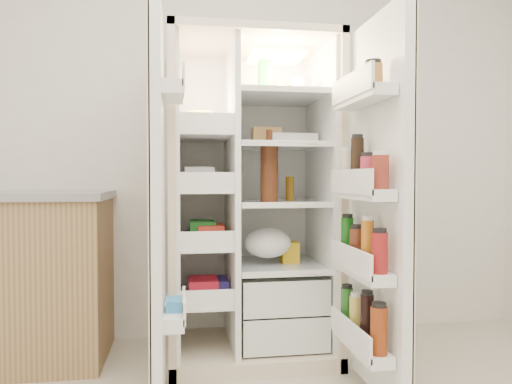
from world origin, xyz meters
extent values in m
cube|color=white|center=(0.00, 2.00, 1.35)|extent=(4.00, 0.02, 2.70)
cube|color=beige|center=(0.10, 1.93, 0.90)|extent=(0.92, 0.04, 1.80)
cube|color=beige|center=(-0.34, 1.60, 0.90)|extent=(0.04, 0.70, 1.80)
cube|color=beige|center=(0.54, 1.60, 0.90)|extent=(0.04, 0.70, 1.80)
cube|color=beige|center=(0.10, 1.60, 1.78)|extent=(0.92, 0.70, 0.04)
cube|color=beige|center=(0.10, 1.60, 0.04)|extent=(0.92, 0.70, 0.08)
cube|color=white|center=(0.10, 1.90, 0.92)|extent=(0.84, 0.02, 1.68)
cube|color=white|center=(-0.31, 1.60, 0.92)|extent=(0.02, 0.62, 1.68)
cube|color=white|center=(0.51, 1.60, 0.92)|extent=(0.02, 0.62, 1.68)
cube|color=white|center=(-0.01, 1.60, 0.92)|extent=(0.03, 0.62, 1.68)
cube|color=white|center=(0.26, 1.58, 0.18)|extent=(0.47, 0.52, 0.19)
cube|color=white|center=(0.26, 1.58, 0.39)|extent=(0.47, 0.52, 0.19)
cube|color=#FFD18C|center=(0.26, 1.65, 1.72)|extent=(0.30, 0.30, 0.02)
cube|color=white|center=(-0.16, 1.60, 0.35)|extent=(0.28, 0.58, 0.02)
cube|color=white|center=(-0.16, 1.60, 0.65)|extent=(0.28, 0.58, 0.02)
cube|color=white|center=(-0.16, 1.60, 0.95)|extent=(0.28, 0.58, 0.02)
cube|color=white|center=(-0.16, 1.60, 1.25)|extent=(0.28, 0.58, 0.02)
cube|color=white|center=(0.26, 1.60, 0.52)|extent=(0.49, 0.58, 0.01)
cube|color=white|center=(0.26, 1.60, 0.88)|extent=(0.49, 0.58, 0.01)
cube|color=white|center=(0.26, 1.60, 1.20)|extent=(0.49, 0.58, 0.02)
cube|color=white|center=(0.26, 1.60, 1.48)|extent=(0.49, 0.58, 0.02)
cube|color=#F7223D|center=(-0.16, 1.60, 0.41)|extent=(0.16, 0.20, 0.10)
cube|color=#227E2B|center=(-0.16, 1.60, 0.72)|extent=(0.14, 0.18, 0.12)
cube|color=white|center=(-0.16, 1.60, 0.99)|extent=(0.20, 0.22, 0.07)
cube|color=orange|center=(-0.16, 1.60, 1.33)|extent=(0.15, 0.16, 0.14)
cube|color=#363194|center=(-0.16, 1.60, 0.40)|extent=(0.18, 0.20, 0.09)
cube|color=red|center=(-0.16, 1.60, 0.71)|extent=(0.14, 0.18, 0.10)
cube|color=white|center=(-0.16, 1.60, 1.02)|extent=(0.16, 0.16, 0.12)
sphere|color=orange|center=(0.13, 1.50, 0.12)|extent=(0.07, 0.07, 0.07)
sphere|color=orange|center=(0.22, 1.54, 0.12)|extent=(0.07, 0.07, 0.07)
sphere|color=orange|center=(0.32, 1.50, 0.12)|extent=(0.07, 0.07, 0.07)
sphere|color=orange|center=(0.18, 1.64, 0.12)|extent=(0.07, 0.07, 0.07)
sphere|color=orange|center=(0.28, 1.62, 0.12)|extent=(0.07, 0.07, 0.07)
sphere|color=orange|center=(0.38, 1.58, 0.12)|extent=(0.07, 0.07, 0.07)
sphere|color=orange|center=(0.10, 1.58, 0.12)|extent=(0.07, 0.07, 0.07)
ellipsoid|color=#366D24|center=(0.26, 1.60, 0.40)|extent=(0.26, 0.24, 0.11)
cylinder|color=#451F0E|center=(0.18, 1.46, 1.04)|extent=(0.10, 0.10, 0.30)
cylinder|color=brown|center=(0.33, 1.59, 0.96)|extent=(0.05, 0.05, 0.14)
cube|color=#268E28|center=(0.18, 1.58, 1.59)|extent=(0.07, 0.07, 0.20)
cylinder|color=white|center=(0.39, 1.57, 1.54)|extent=(0.11, 0.11, 0.10)
cylinder|color=#B8902A|center=(0.28, 1.64, 1.54)|extent=(0.07, 0.07, 0.10)
cube|color=white|center=(0.35, 1.60, 1.24)|extent=(0.27, 0.11, 0.07)
cube|color=olive|center=(0.19, 1.59, 1.26)|extent=(0.16, 0.09, 0.10)
ellipsoid|color=white|center=(0.20, 1.58, 0.61)|extent=(0.27, 0.24, 0.17)
cube|color=yellow|center=(0.33, 1.63, 0.59)|extent=(0.10, 0.12, 0.12)
cube|color=white|center=(-0.40, 1.05, 0.90)|extent=(0.05, 0.40, 1.72)
cube|color=beige|center=(-0.42, 1.05, 0.90)|extent=(0.01, 0.40, 1.72)
cube|color=white|center=(-0.33, 1.05, 0.40)|extent=(0.09, 0.32, 0.06)
cube|color=white|center=(-0.33, 1.05, 1.40)|extent=(0.09, 0.32, 0.06)
cube|color=#338CCC|center=(-0.33, 1.05, 0.43)|extent=(0.07, 0.12, 0.10)
cube|color=white|center=(0.60, 0.96, 0.90)|extent=(0.05, 0.58, 1.72)
cube|color=beige|center=(0.63, 0.96, 0.90)|extent=(0.01, 0.58, 1.72)
cube|color=white|center=(0.52, 0.96, 0.26)|extent=(0.11, 0.50, 0.05)
cube|color=white|center=(0.52, 0.96, 0.60)|extent=(0.11, 0.50, 0.05)
cube|color=white|center=(0.52, 0.96, 0.95)|extent=(0.11, 0.50, 0.05)
cube|color=white|center=(0.52, 0.96, 1.38)|extent=(0.11, 0.50, 0.05)
cylinder|color=maroon|center=(0.52, 0.76, 0.39)|extent=(0.07, 0.07, 0.20)
cylinder|color=black|center=(0.52, 0.89, 0.40)|extent=(0.06, 0.06, 0.22)
cylinder|color=gold|center=(0.52, 1.02, 0.38)|extent=(0.06, 0.06, 0.18)
cylinder|color=#246421|center=(0.52, 1.15, 0.38)|extent=(0.06, 0.06, 0.19)
cylinder|color=maroon|center=(0.52, 0.76, 0.71)|extent=(0.07, 0.07, 0.17)
cylinder|color=#C06916|center=(0.52, 0.89, 0.73)|extent=(0.06, 0.06, 0.21)
cylinder|color=#5C2817|center=(0.52, 1.02, 0.70)|extent=(0.07, 0.07, 0.16)
cylinder|color=#145613|center=(0.52, 1.15, 0.72)|extent=(0.06, 0.06, 0.20)
cylinder|color=maroon|center=(0.52, 0.76, 1.04)|extent=(0.07, 0.07, 0.14)
cylinder|color=#AB2C43|center=(0.52, 0.89, 1.04)|extent=(0.07, 0.07, 0.14)
cylinder|color=black|center=(0.52, 1.02, 1.09)|extent=(0.06, 0.06, 0.23)
cylinder|color=beige|center=(0.52, 1.15, 1.06)|extent=(0.06, 0.06, 0.18)
cylinder|color=#9C6327|center=(0.52, 0.84, 1.45)|extent=(0.08, 0.08, 0.10)
camera|label=1|loc=(-0.30, -1.13, 1.02)|focal=34.00mm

